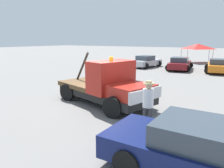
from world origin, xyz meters
name	(u,v)px	position (x,y,z in m)	size (l,w,h in m)	color
ground_plane	(104,103)	(0.00, 0.00, 0.00)	(160.00, 160.00, 0.00)	slate
tow_truck	(108,86)	(0.32, -0.09, 0.93)	(5.73, 3.43, 2.51)	black
foreground_car	(216,155)	(5.58, -3.72, 0.65)	(5.32, 2.06, 1.34)	#0F194C
person_near_truck	(148,101)	(3.14, -1.80, 1.04)	(0.39, 0.39, 1.76)	#38383D
parked_car_silver	(146,62)	(-4.12, 14.66, 0.65)	(2.74, 4.46, 1.34)	#B7B7BC
parked_car_maroon	(180,64)	(-0.21, 14.47, 0.65)	(2.87, 4.73, 1.34)	maroon
parked_car_orange	(219,66)	(3.51, 14.45, 0.65)	(2.95, 4.53, 1.34)	orange
canopy_tent_red	(198,46)	(-0.27, 23.34, 2.21)	(3.57, 3.57, 2.58)	#9E9EA3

